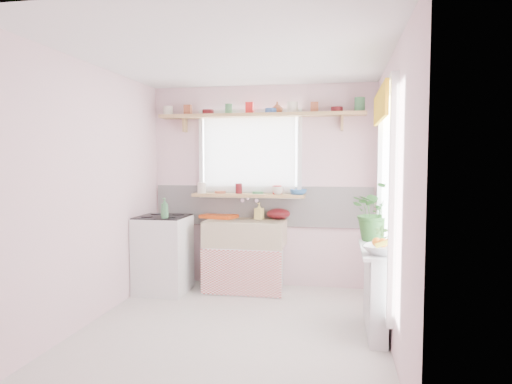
# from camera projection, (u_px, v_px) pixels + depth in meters

# --- Properties ---
(room) EXTENTS (3.20, 3.20, 3.20)m
(room) POSITION_uv_depth(u_px,v_px,m) (311.00, 179.00, 4.87)
(room) COLOR silver
(room) RESTS_ON ground
(sink_unit) EXTENTS (0.95, 0.65, 1.11)m
(sink_unit) POSITION_uv_depth(u_px,v_px,m) (245.00, 255.00, 5.51)
(sink_unit) COLOR white
(sink_unit) RESTS_ON ground
(cooker) EXTENTS (0.58, 0.58, 0.93)m
(cooker) POSITION_uv_depth(u_px,v_px,m) (163.00, 254.00, 5.44)
(cooker) COLOR white
(cooker) RESTS_ON ground
(radiator_ledge) EXTENTS (0.22, 0.95, 0.78)m
(radiator_ledge) POSITION_uv_depth(u_px,v_px,m) (376.00, 289.00, 4.17)
(radiator_ledge) COLOR white
(radiator_ledge) RESTS_ON ground
(windowsill) EXTENTS (1.40, 0.22, 0.04)m
(windowsill) POSITION_uv_depth(u_px,v_px,m) (248.00, 195.00, 5.64)
(windowsill) COLOR tan
(windowsill) RESTS_ON room
(pine_shelf) EXTENTS (2.52, 0.24, 0.04)m
(pine_shelf) POSITION_uv_depth(u_px,v_px,m) (260.00, 115.00, 5.53)
(pine_shelf) COLOR tan
(pine_shelf) RESTS_ON room
(shelf_crockery) EXTENTS (2.47, 0.11, 0.12)m
(shelf_crockery) POSITION_uv_depth(u_px,v_px,m) (258.00, 109.00, 5.53)
(shelf_crockery) COLOR silver
(shelf_crockery) RESTS_ON pine_shelf
(sill_crockery) EXTENTS (1.35, 0.11, 0.12)m
(sill_crockery) POSITION_uv_depth(u_px,v_px,m) (244.00, 189.00, 5.64)
(sill_crockery) COLOR silver
(sill_crockery) RESTS_ON windowsill
(dish_tray) EXTENTS (0.48, 0.41, 0.04)m
(dish_tray) POSITION_uv_depth(u_px,v_px,m) (220.00, 216.00, 5.75)
(dish_tray) COLOR #DE4D13
(dish_tray) RESTS_ON sink_unit
(colander) EXTENTS (0.34, 0.34, 0.13)m
(colander) POSITION_uv_depth(u_px,v_px,m) (278.00, 214.00, 5.61)
(colander) COLOR #4E0D12
(colander) RESTS_ON sink_unit
(jade_plant) EXTENTS (0.60, 0.55, 0.59)m
(jade_plant) POSITION_uv_depth(u_px,v_px,m) (377.00, 211.00, 4.51)
(jade_plant) COLOR #2B5E25
(jade_plant) RESTS_ON radiator_ledge
(fruit_bowl) EXTENTS (0.41, 0.41, 0.08)m
(fruit_bowl) POSITION_uv_depth(u_px,v_px,m) (383.00, 250.00, 3.87)
(fruit_bowl) COLOR silver
(fruit_bowl) RESTS_ON radiator_ledge
(herb_pot) EXTENTS (0.14, 0.11, 0.23)m
(herb_pot) POSITION_uv_depth(u_px,v_px,m) (381.00, 238.00, 4.01)
(herb_pot) COLOR #3B6E2C
(herb_pot) RESTS_ON radiator_ledge
(soap_bottle_sink) EXTENTS (0.12, 0.12, 0.20)m
(soap_bottle_sink) POSITION_uv_depth(u_px,v_px,m) (259.00, 211.00, 5.60)
(soap_bottle_sink) COLOR #F5DF6D
(soap_bottle_sink) RESTS_ON sink_unit
(sill_cup) EXTENTS (0.15, 0.15, 0.10)m
(sill_cup) POSITION_uv_depth(u_px,v_px,m) (278.00, 190.00, 5.51)
(sill_cup) COLOR beige
(sill_cup) RESTS_ON windowsill
(sill_bowl) EXTENTS (0.21, 0.21, 0.06)m
(sill_bowl) POSITION_uv_depth(u_px,v_px,m) (298.00, 192.00, 5.50)
(sill_bowl) COLOR #366FAF
(sill_bowl) RESTS_ON windowsill
(shelf_vase) EXTENTS (0.16, 0.16, 0.14)m
(shelf_vase) POSITION_uv_depth(u_px,v_px,m) (277.00, 108.00, 5.55)
(shelf_vase) COLOR #A65533
(shelf_vase) RESTS_ON pine_shelf
(cooker_bottle) EXTENTS (0.11, 0.11, 0.23)m
(cooker_bottle) POSITION_uv_depth(u_px,v_px,m) (165.00, 208.00, 5.16)
(cooker_bottle) COLOR #3B7647
(cooker_bottle) RESTS_ON cooker
(fruit) EXTENTS (0.20, 0.14, 0.10)m
(fruit) POSITION_uv_depth(u_px,v_px,m) (384.00, 242.00, 3.87)
(fruit) COLOR orange
(fruit) RESTS_ON fruit_bowl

